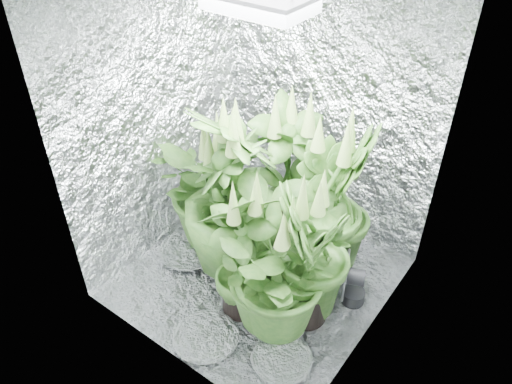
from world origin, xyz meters
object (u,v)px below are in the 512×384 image
object	(u,v)px
plant_b	(287,172)
circulation_fan	(350,282)
plant_f	(241,252)
plant_c	(333,203)
plant_g	(310,258)
plant_a	(215,191)
grow_lamp	(259,3)
plant_d	(232,196)
plant_e	(272,273)

from	to	relation	value
plant_b	circulation_fan	distance (m)	0.88
circulation_fan	plant_f	bearing A→B (deg)	-160.59
plant_c	plant_g	size ratio (longest dim) A/B	1.11
plant_a	plant_c	xyz separation A→B (m)	(0.76, 0.28, 0.07)
plant_b	plant_c	distance (m)	0.47
grow_lamp	plant_c	xyz separation A→B (m)	(0.31, 0.39, -1.28)
plant_d	circulation_fan	world-z (taller)	plant_d
plant_d	plant_e	bearing A→B (deg)	-28.84
plant_d	plant_g	bearing A→B (deg)	-7.67
plant_a	plant_c	world-z (taller)	plant_c
plant_a	plant_c	distance (m)	0.81
grow_lamp	plant_e	distance (m)	1.43
plant_e	plant_f	distance (m)	0.23
plant_f	plant_g	bearing A→B (deg)	27.48
plant_g	circulation_fan	world-z (taller)	plant_g
plant_a	plant_d	bearing A→B (deg)	-24.12
grow_lamp	plant_d	xyz separation A→B (m)	(-0.21, -0.00, -1.23)
grow_lamp	circulation_fan	world-z (taller)	grow_lamp
grow_lamp	plant_d	distance (m)	1.24
plant_f	circulation_fan	xyz separation A→B (m)	(0.51, 0.46, -0.32)
plant_g	plant_b	bearing A→B (deg)	132.98
plant_a	plant_d	distance (m)	0.29
plant_c	plant_f	world-z (taller)	plant_c
plant_c	plant_f	bearing A→B (deg)	-109.75
grow_lamp	plant_d	world-z (taller)	grow_lamp
plant_d	plant_f	bearing A→B (deg)	-44.22
plant_e	grow_lamp	bearing A→B (deg)	137.01
grow_lamp	plant_f	distance (m)	1.37
plant_b	plant_e	size ratio (longest dim) A/B	1.21
plant_c	plant_f	size ratio (longest dim) A/B	1.13
plant_c	circulation_fan	distance (m)	0.51
circulation_fan	plant_e	bearing A→B (deg)	-143.87
plant_b	plant_d	xyz separation A→B (m)	(-0.07, -0.53, 0.07)
plant_d	plant_f	size ratio (longest dim) A/B	1.23
plant_e	circulation_fan	size ratio (longest dim) A/B	2.47
plant_e	plant_a	bearing A→B (deg)	152.64
plant_a	plant_f	size ratio (longest dim) A/B	0.97
grow_lamp	plant_c	world-z (taller)	grow_lamp
plant_a	plant_d	xyz separation A→B (m)	(0.24, -0.11, 0.12)
plant_a	plant_e	distance (m)	0.84
plant_f	circulation_fan	size ratio (longest dim) A/B	2.68
plant_a	plant_d	world-z (taller)	plant_d
plant_c	plant_g	distance (m)	0.49
plant_d	plant_b	bearing A→B (deg)	82.70
plant_c	plant_e	world-z (taller)	plant_c
plant_c	plant_d	bearing A→B (deg)	-142.97
plant_d	plant_c	bearing A→B (deg)	37.03
plant_b	plant_f	bearing A→B (deg)	-75.11
plant_b	plant_g	bearing A→B (deg)	-47.02
circulation_fan	plant_a	bearing A→B (deg)	161.98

